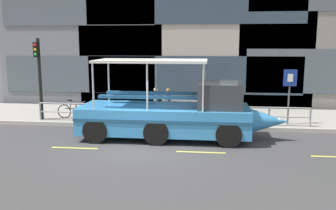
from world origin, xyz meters
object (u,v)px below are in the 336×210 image
Objects in this scene: pedestrian_mid_left at (168,101)px; duck_tour_boat at (176,114)px; parking_sign at (290,87)px; pedestrian_mid_right at (156,99)px; pedestrian_near_bow at (233,100)px; traffic_light_pole at (39,71)px; leaned_bicycle at (74,111)px.

duck_tour_boat is at bearing -77.21° from pedestrian_mid_left.
pedestrian_mid_right is at bearing 169.72° from parking_sign.
pedestrian_near_bow is (-2.51, 0.57, -0.72)m from parking_sign.
traffic_light_pole reaches higher than parking_sign.
parking_sign is 10.51m from leaned_bicycle.
pedestrian_mid_left is at bearing -179.97° from pedestrian_near_bow.
duck_tour_boat is (-5.04, -2.40, -0.88)m from parking_sign.
leaned_bicycle is at bearing 13.65° from traffic_light_pole.
pedestrian_mid_left is (-5.71, 0.57, -0.81)m from parking_sign.
pedestrian_mid_right is at bearing 140.03° from pedestrian_mid_left.
traffic_light_pole reaches higher than pedestrian_near_bow.
duck_tour_boat is at bearing -25.12° from leaned_bicycle.
parking_sign is (11.97, 0.25, -0.68)m from traffic_light_pole.
pedestrian_mid_left is (4.71, 0.44, 0.56)m from leaned_bicycle.
parking_sign is 1.71× the size of pedestrian_mid_right.
leaned_bicycle is 0.20× the size of duck_tour_boat.
traffic_light_pole reaches higher than pedestrian_mid_right.
pedestrian_near_bow is 1.10× the size of pedestrian_mid_left.
traffic_light_pole is 11.99m from parking_sign.
pedestrian_mid_right is at bearing 14.54° from leaned_bicycle.
pedestrian_mid_left is at bearing 5.34° from leaned_bicycle.
duck_tour_boat is 5.12× the size of pedestrian_near_bow.
pedestrian_mid_left is at bearing 7.44° from traffic_light_pole.
parking_sign reaches higher than pedestrian_mid_left.
traffic_light_pole is at bearing -166.35° from leaned_bicycle.
pedestrian_mid_left is (-3.20, -0.00, -0.09)m from pedestrian_near_bow.
parking_sign is at bearing -12.77° from pedestrian_near_bow.
leaned_bicycle is 1.02× the size of pedestrian_near_bow.
parking_sign reaches higher than pedestrian_near_bow.
traffic_light_pole is at bearing 162.82° from duck_tour_boat.
duck_tour_boat reaches higher than pedestrian_mid_left.
leaned_bicycle is 4.16m from pedestrian_mid_right.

